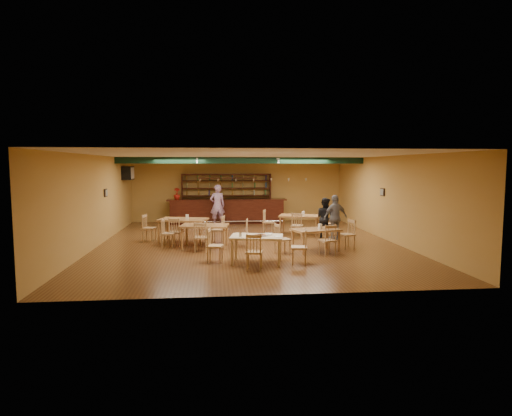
{
  "coord_description": "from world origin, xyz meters",
  "views": [
    {
      "loc": [
        -1.19,
        -14.47,
        2.64
      ],
      "look_at": [
        0.33,
        0.6,
        1.15
      ],
      "focal_mm": 29.88,
      "sensor_mm": 36.0,
      "label": 1
    }
  ],
  "objects": [
    {
      "name": "patron_right_a",
      "position": [
        2.92,
        0.78,
        0.74
      ],
      "size": [
        0.86,
        0.91,
        1.49
      ],
      "primitive_type": "imported",
      "rotation": [
        0.0,
        0.0,
        2.13
      ],
      "color": "black",
      "rests_on": "ground"
    },
    {
      "name": "picture_right",
      "position": [
        4.97,
        0.5,
        1.7
      ],
      "size": [
        0.04,
        0.34,
        0.28
      ],
      "primitive_type": "cube",
      "color": "black",
      "rests_on": "wall_right"
    },
    {
      "name": "dining_table_d",
      "position": [
        1.97,
        -1.67,
        0.35
      ],
      "size": [
        1.59,
        1.22,
        0.7
      ],
      "primitive_type": "cube",
      "rotation": [
        0.0,
        0.0,
        0.3
      ],
      "color": "olive",
      "rests_on": "ground"
    },
    {
      "name": "patron_right_b",
      "position": [
        3.17,
        0.33,
        0.81
      ],
      "size": [
        1.02,
        0.66,
        1.62
      ],
      "primitive_type": "imported",
      "rotation": [
        0.0,
        0.0,
        3.44
      ],
      "color": "gray",
      "rests_on": "ground"
    },
    {
      "name": "poinsettia",
      "position": [
        -2.83,
        5.15,
        1.4
      ],
      "size": [
        0.38,
        0.38,
        0.53
      ],
      "primitive_type": "imported",
      "rotation": [
        0.0,
        0.0,
        0.35
      ],
      "color": "#B21B10",
      "rests_on": "bar_counter"
    },
    {
      "name": "picture_left",
      "position": [
        -4.97,
        1.0,
        1.7
      ],
      "size": [
        0.04,
        0.34,
        0.28
      ],
      "primitive_type": "cube",
      "color": "black",
      "rests_on": "wall_left"
    },
    {
      "name": "dining_table_a",
      "position": [
        -2.24,
        0.44,
        0.41
      ],
      "size": [
        1.82,
        1.36,
        0.81
      ],
      "primitive_type": "cube",
      "rotation": [
        0.0,
        0.0,
        -0.26
      ],
      "color": "olive",
      "rests_on": "ground"
    },
    {
      "name": "bar_counter",
      "position": [
        -0.55,
        5.15,
        0.56
      ],
      "size": [
        5.46,
        0.85,
        1.13
      ],
      "primitive_type": "cube",
      "color": "black",
      "rests_on": "ground"
    },
    {
      "name": "ceiling_beam",
      "position": [
        0.0,
        2.8,
        2.87
      ],
      "size": [
        10.0,
        0.3,
        0.25
      ],
      "primitive_type": "cube",
      "color": "black",
      "rests_on": "ceiling"
    },
    {
      "name": "back_bar_hutch",
      "position": [
        -0.55,
        5.78,
        1.14
      ],
      "size": [
        4.23,
        0.4,
        2.28
      ],
      "primitive_type": "cube",
      "color": "black",
      "rests_on": "ground"
    },
    {
      "name": "pizza_tray",
      "position": [
        0.08,
        -3.09,
        0.76
      ],
      "size": [
        0.41,
        0.41,
        0.01
      ],
      "primitive_type": "cylinder",
      "rotation": [
        0.0,
        0.0,
        0.01
      ],
      "color": "silver",
      "rests_on": "near_table"
    },
    {
      "name": "pizza_server",
      "position": [
        0.23,
        -3.04,
        0.77
      ],
      "size": [
        0.33,
        0.17,
        0.0
      ],
      "primitive_type": "cube",
      "rotation": [
        0.0,
        0.0,
        -0.25
      ],
      "color": "silver",
      "rests_on": "pizza_tray"
    },
    {
      "name": "napkin_stack",
      "position": [
        0.33,
        -2.89,
        0.77
      ],
      "size": [
        0.22,
        0.17,
        0.03
      ],
      "primitive_type": "cube",
      "rotation": [
        0.0,
        0.0,
        -0.12
      ],
      "color": "white",
      "rests_on": "near_table"
    },
    {
      "name": "dining_table_c",
      "position": [
        -1.47,
        -0.71,
        0.38
      ],
      "size": [
        1.62,
        1.1,
        0.75
      ],
      "primitive_type": "cube",
      "rotation": [
        0.0,
        0.0,
        -0.14
      ],
      "color": "olive",
      "rests_on": "ground"
    },
    {
      "name": "ac_unit",
      "position": [
        -4.8,
        4.2,
        2.35
      ],
      "size": [
        0.34,
        0.7,
        0.48
      ],
      "primitive_type": "cube",
      "color": "silver",
      "rests_on": "wall_left"
    },
    {
      "name": "dining_table_b",
      "position": [
        2.12,
        1.58,
        0.38
      ],
      "size": [
        1.73,
        1.33,
        0.76
      ],
      "primitive_type": "cube",
      "rotation": [
        0.0,
        0.0,
        -0.31
      ],
      "color": "olive",
      "rests_on": "ground"
    },
    {
      "name": "track_rail_left",
      "position": [
        -1.8,
        3.4,
        2.94
      ],
      "size": [
        0.05,
        2.5,
        0.05
      ],
      "primitive_type": "cube",
      "color": "silver",
      "rests_on": "ceiling"
    },
    {
      "name": "track_rail_right",
      "position": [
        1.4,
        3.4,
        2.94
      ],
      "size": [
        0.05,
        2.5,
        0.05
      ],
      "primitive_type": "cube",
      "color": "silver",
      "rests_on": "ceiling"
    },
    {
      "name": "parmesan_shaker",
      "position": [
        -0.47,
        -3.24,
        0.81
      ],
      "size": [
        0.09,
        0.09,
        0.11
      ],
      "primitive_type": "cylinder",
      "rotation": [
        0.0,
        0.0,
        -0.19
      ],
      "color": "#EAE5C6",
      "rests_on": "near_table"
    },
    {
      "name": "patron_bar",
      "position": [
        -1.0,
        4.33,
        0.92
      ],
      "size": [
        0.74,
        0.56,
        1.83
      ],
      "primitive_type": "imported",
      "rotation": [
        0.0,
        0.0,
        3.34
      ],
      "color": "#9E51B0",
      "rests_on": "ground"
    },
    {
      "name": "near_table",
      "position": [
        -0.02,
        -3.09,
        0.38
      ],
      "size": [
        1.55,
        1.15,
        0.75
      ],
      "primitive_type": "cube",
      "rotation": [
        0.0,
        0.0,
        -0.19
      ],
      "color": "tan",
      "rests_on": "ground"
    },
    {
      "name": "floor",
      "position": [
        0.0,
        0.0,
        0.0
      ],
      "size": [
        12.0,
        12.0,
        0.0
      ],
      "primitive_type": "plane",
      "color": "#593319",
      "rests_on": "ground"
    },
    {
      "name": "side_plate",
      "position": [
        0.54,
        -3.29,
        0.76
      ],
      "size": [
        0.26,
        0.26,
        0.01
      ],
      "primitive_type": "cylinder",
      "rotation": [
        0.0,
        0.0,
        -0.19
      ],
      "color": "white",
      "rests_on": "near_table"
    }
  ]
}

